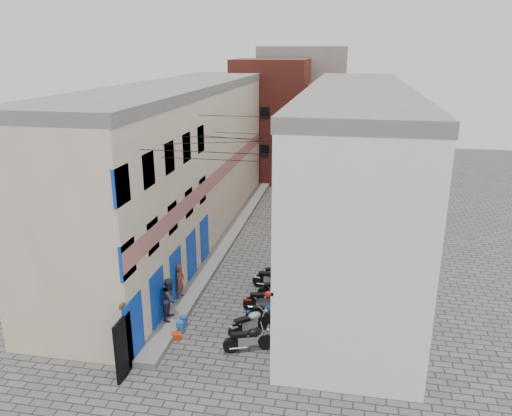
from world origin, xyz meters
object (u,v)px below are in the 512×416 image
Objects in this scene: motorcycle_a at (249,338)px; water_jug_far at (184,321)px; motorcycle_d at (266,299)px; motorcycle_e at (278,288)px; person_b at (170,299)px; motorcycle_c at (269,312)px; red_crate at (176,336)px; motorcycle_g at (277,272)px; water_jug_near at (180,327)px; motorcycle_f at (272,278)px; person_a at (180,281)px; motorcycle_b at (250,321)px.

water_jug_far is (-2.95, 1.18, -0.33)m from motorcycle_a.
motorcycle_a is 3.10m from motorcycle_d.
motorcycle_e is 1.07× the size of person_b.
motorcycle_c reaches higher than red_crate.
water_jug_near is (-3.15, -5.31, -0.27)m from motorcycle_g.
water_jug_far is at bearing 90.00° from water_jug_near.
water_jug_far is (-3.45, -3.06, -0.31)m from motorcycle_e.
motorcycle_a reaches higher than motorcycle_e.
motorcycle_e is at bearing -56.34° from person_b.
motorcycle_c is 4.00× the size of water_jug_near.
motorcycle_c is 4.11× the size of water_jug_far.
motorcycle_e is 4.03× the size of water_jug_far.
motorcycle_c is at bearing 21.03° from water_jug_near.
motorcycle_a is 4.12× the size of water_jug_far.
motorcycle_g is 6.57m from red_crate.
motorcycle_f is 5.82m from red_crate.
person_a is at bearing 105.48° from red_crate.
water_jug_far is at bearing -52.70° from motorcycle_g.
motorcycle_f is at bearing -44.97° from person_b.
water_jug_far reaches higher than red_crate.
person_a is at bearing -159.21° from motorcycle_b.
water_jug_far is (-3.37, -0.83, -0.33)m from motorcycle_c.
water_jug_near is at bearing -55.58° from motorcycle_e.
person_b is (-3.36, 0.17, 0.58)m from motorcycle_b.
motorcycle_b is 1.04m from motorcycle_c.
water_jug_far is at bearing -152.11° from person_a.
motorcycle_d is at bearing 158.16° from motorcycle_a.
motorcycle_e is 4.73× the size of red_crate.
motorcycle_e is at bearing 45.59° from water_jug_near.
person_a is at bearing -73.67° from motorcycle_g.
red_crate is (-2.95, 0.27, -0.44)m from motorcycle_a.
motorcycle_b is 1.09× the size of motorcycle_g.
motorcycle_b is 1.00× the size of motorcycle_e.
person_b reaches higher than motorcycle_b.
person_a is (-3.57, 1.98, 0.48)m from motorcycle_b.
red_crate is at bearing -52.14° from motorcycle_e.
person_a is 2.27m from water_jug_far.
person_b reaches higher than motorcycle_a.
water_jug_near is at bearing -50.34° from motorcycle_g.
motorcycle_a is 1.02× the size of motorcycle_b.
person_b is at bearing 118.72° from red_crate.
motorcycle_g is at bearing 176.72° from motorcycle_c.
red_crate is (-3.03, -4.96, -0.43)m from motorcycle_f.
motorcycle_c is 1.01× the size of motorcycle_f.
person_b reaches higher than red_crate.
motorcycle_e is 1.07m from motorcycle_f.
motorcycle_f reaches higher than red_crate.
motorcycle_e is 4.94m from water_jug_near.
water_jug_near is at bearing 90.00° from red_crate.
person_b reaches higher than water_jug_far.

